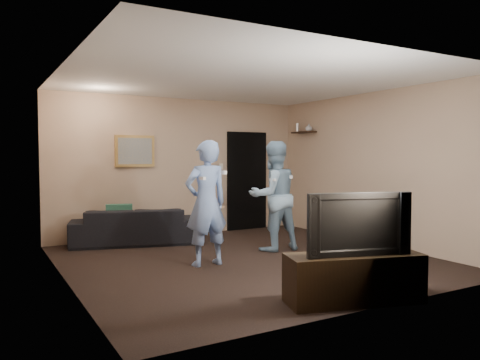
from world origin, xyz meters
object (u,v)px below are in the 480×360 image
sofa (135,226)px  wii_player_right (273,196)px  tv_console (354,278)px  television (355,223)px  wii_player_left (206,203)px

sofa → wii_player_right: bearing=153.7°
tv_console → wii_player_right: (0.76, 2.65, 0.62)m
television → sofa: bearing=119.9°
tv_console → wii_player_left: (-0.62, 2.24, 0.61)m
television → tv_console: bearing=0.0°
sofa → tv_console: (1.02, -4.27, -0.06)m
tv_console → television: 0.58m
sofa → wii_player_right: 2.47m
sofa → wii_player_left: bearing=117.1°
sofa → tv_console: bearing=119.5°
sofa → tv_console: sofa is taller
wii_player_left → wii_player_right: bearing=16.4°
wii_player_left → wii_player_right: 1.44m
sofa → television: bearing=119.5°
wii_player_left → tv_console: bearing=-74.5°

